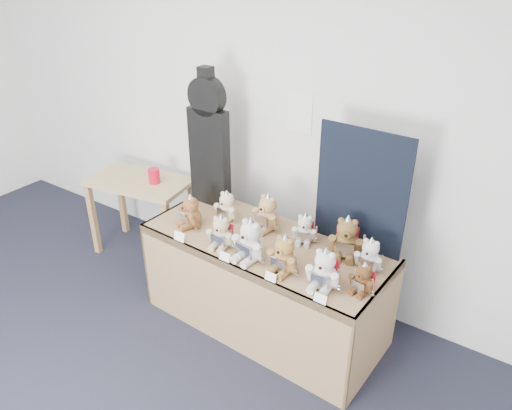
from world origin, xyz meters
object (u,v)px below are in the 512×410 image
Objects in this scene: display_table at (259,265)px; teddy_front_far_left at (191,213)px; side_table at (140,192)px; guitar_case at (209,140)px; teddy_front_far_right at (324,271)px; teddy_back_right at (346,239)px; teddy_front_centre at (250,242)px; teddy_back_centre_right at (305,230)px; teddy_front_right at (284,256)px; teddy_back_centre_left at (267,214)px; teddy_back_end at (369,257)px; teddy_front_end at (363,279)px; teddy_front_left at (221,233)px; teddy_back_left at (227,207)px; red_cup at (154,176)px.

display_table is 6.56× the size of teddy_front_far_left.
side_table is 0.89× the size of guitar_case.
guitar_case is 1.40m from teddy_front_far_right.
teddy_front_centre is at bearing -160.00° from teddy_back_right.
teddy_front_right is at bearing -99.12° from teddy_back_centre_right.
teddy_back_centre_left is 0.82m from teddy_back_end.
teddy_back_centre_left reaches higher than display_table.
teddy_front_end is (2.25, -0.35, 0.21)m from side_table.
teddy_front_right is (0.26, 0.00, -0.01)m from teddy_front_centre.
display_table is at bearing -20.75° from side_table.
teddy_front_far_left is 0.56m from teddy_back_centre_left.
teddy_front_left is at bearing -46.04° from guitar_case.
display_table is at bearing -60.45° from teddy_back_centre_left.
teddy_back_left is at bearing 166.55° from teddy_back_centre_right.
display_table is 0.41m from teddy_back_centre_right.
teddy_back_centre_left is at bearing 169.23° from teddy_front_end.
teddy_front_right is at bearing -26.93° from guitar_case.
teddy_back_centre_left is (0.13, 0.37, 0.02)m from teddy_front_left.
guitar_case is at bearing 155.28° from teddy_back_centre_right.
teddy_back_end is (0.50, -0.07, 0.01)m from teddy_back_centre_right.
teddy_front_right is 0.54m from teddy_back_centre_left.
guitar_case is at bearing 173.11° from teddy_front_end.
guitar_case reaches higher than teddy_front_far_right.
teddy_front_right is (0.96, -0.48, -0.41)m from guitar_case.
teddy_back_centre_right is at bearing 160.32° from teddy_front_end.
teddy_front_centre is at bearing -135.01° from teddy_back_centre_right.
teddy_front_end is 0.23m from teddy_back_end.
teddy_front_far_right is 0.39m from teddy_back_right.
teddy_back_centre_right is (0.63, 0.06, -0.01)m from teddy_back_left.
teddy_front_left is 0.86× the size of teddy_back_centre_left.
teddy_front_right is (1.75, -0.44, 0.24)m from side_table.
side_table is 1.34m from teddy_front_left.
teddy_front_far_right is at bearing -148.54° from teddy_front_end.
teddy_back_right is (2.00, -0.05, 0.25)m from side_table.
teddy_front_far_left is 0.94× the size of teddy_front_right.
teddy_front_end is (0.21, 0.09, -0.03)m from teddy_front_far_right.
teddy_front_far_left reaches higher than teddy_back_centre_right.
side_table is at bearing 171.18° from display_table.
teddy_back_left is (-0.19, 0.31, -0.00)m from teddy_front_left.
red_cup reaches higher than side_table.
teddy_front_centre is at bearing -164.97° from teddy_front_end.
teddy_back_end is at bearing 14.60° from display_table.
teddy_front_far_left is 1.14m from teddy_back_right.
teddy_back_centre_right is at bearing 170.36° from teddy_back_end.
teddy_back_left is 0.94m from teddy_back_right.
guitar_case reaches higher than teddy_front_far_left.
teddy_front_left is 0.90× the size of teddy_front_right.
teddy_front_centre is 0.76m from teddy_back_end.
teddy_front_left is 1.02× the size of teddy_back_left.
teddy_back_end is (1.30, 0.21, -0.01)m from teddy_front_far_left.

